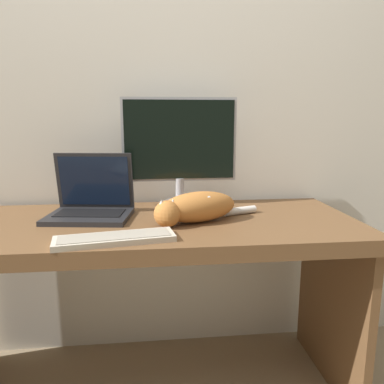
# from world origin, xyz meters

# --- Properties ---
(wall_back) EXTENTS (6.40, 0.06, 2.60)m
(wall_back) POSITION_xyz_m (0.00, 0.74, 1.30)
(wall_back) COLOR silver
(wall_back) RESTS_ON ground_plane
(desk) EXTENTS (1.67, 0.68, 0.77)m
(desk) POSITION_xyz_m (0.00, 0.34, 0.62)
(desk) COLOR brown
(desk) RESTS_ON ground_plane
(monitor) EXTENTS (0.52, 0.17, 0.50)m
(monitor) POSITION_xyz_m (0.14, 0.58, 1.05)
(monitor) COLOR #B2B2B7
(monitor) RESTS_ON desk
(laptop) EXTENTS (0.36, 0.29, 0.26)m
(laptop) POSITION_xyz_m (-0.25, 0.42, 0.83)
(laptop) COLOR #232326
(laptop) RESTS_ON desk
(external_keyboard) EXTENTS (0.41, 0.18, 0.02)m
(external_keyboard) POSITION_xyz_m (-0.12, 0.09, 0.79)
(external_keyboard) COLOR beige
(external_keyboard) RESTS_ON desk
(cat) EXTENTS (0.44, 0.25, 0.12)m
(cat) POSITION_xyz_m (0.17, 0.29, 0.84)
(cat) COLOR #C67A38
(cat) RESTS_ON desk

